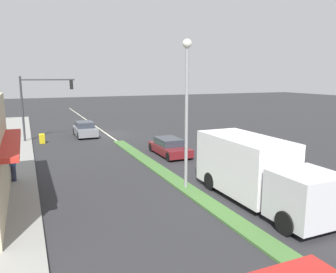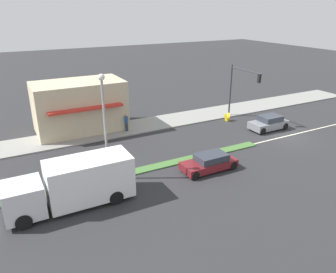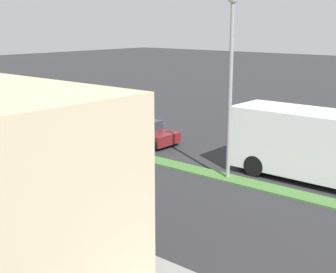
% 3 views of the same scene
% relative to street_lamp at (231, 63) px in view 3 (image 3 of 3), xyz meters
% --- Properties ---
extents(ground_plane, '(160.00, 160.00, 0.00)m').
position_rel_street_lamp_xyz_m(ground_plane, '(0.00, 0.68, -4.78)').
color(ground_plane, '#2B2B2D').
extents(lane_marking_center, '(0.16, 60.00, 0.01)m').
position_rel_street_lamp_xyz_m(lane_marking_center, '(0.00, -17.32, -4.77)').
color(lane_marking_center, beige).
rests_on(lane_marking_center, ground).
extents(street_lamp, '(0.44, 0.44, 7.37)m').
position_rel_street_lamp_xyz_m(street_lamp, '(0.00, 0.00, 0.00)').
color(street_lamp, gray).
rests_on(street_lamp, median_strip).
extents(delivery_truck, '(2.44, 7.50, 2.87)m').
position_rel_street_lamp_xyz_m(delivery_truck, '(-2.20, 2.76, -3.31)').
color(delivery_truck, silver).
rests_on(delivery_truck, ground).
extents(sedan_maroon, '(1.83, 4.18, 1.23)m').
position_rel_street_lamp_xyz_m(sedan_maroon, '(-2.20, -7.09, -4.18)').
color(sedan_maroon, maroon).
rests_on(sedan_maroon, ground).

